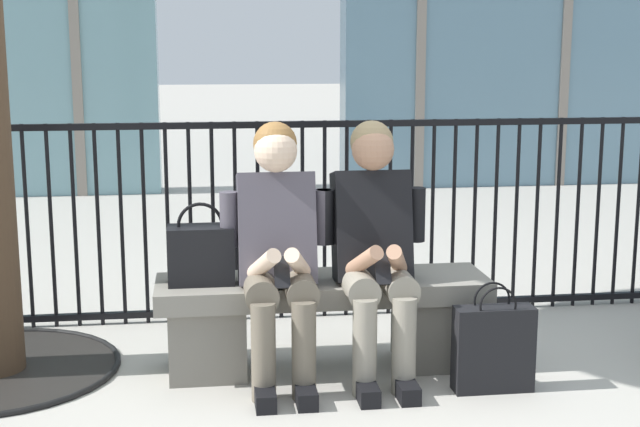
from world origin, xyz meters
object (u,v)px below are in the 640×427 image
Objects in this scene: seated_person_companion at (375,242)px; shopping_bag at (493,347)px; stone_bench at (323,314)px; seated_person_with_phone at (278,245)px; handbag_on_bench at (201,253)px.

seated_person_companion reaches higher than shopping_bag.
stone_bench is at bearing 150.49° from seated_person_companion.
shopping_bag is at bearing -15.73° from seated_person_with_phone.
shopping_bag is (0.73, -0.40, -0.07)m from stone_bench.
stone_bench is at bearing 29.51° from seated_person_with_phone.
stone_bench is at bearing 0.99° from handbag_on_bench.
seated_person_with_phone is 1.00× the size of seated_person_companion.
seated_person_with_phone is 0.45m from seated_person_companion.
seated_person_companion reaches higher than stone_bench.
seated_person_companion is 2.42× the size of shopping_bag.
shopping_bag is at bearing -16.51° from handbag_on_bench.
stone_bench is 1.32× the size of seated_person_companion.
seated_person_with_phone is at bearing -150.49° from stone_bench.
handbag_on_bench is at bearing 163.49° from shopping_bag.
stone_bench is 0.83m from shopping_bag.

